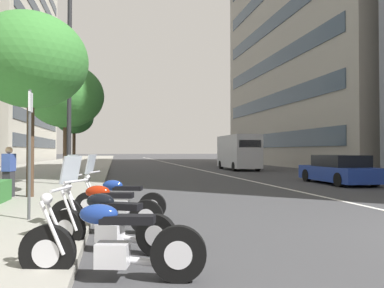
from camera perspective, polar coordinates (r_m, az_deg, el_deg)
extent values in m
cube|color=gray|center=(35.34, -19.97, -3.41)|extent=(160.00, 9.17, 0.15)
cube|color=silver|center=(40.56, -1.96, -3.27)|extent=(110.00, 0.16, 0.01)
cylinder|color=black|center=(4.92, -21.28, -15.25)|extent=(0.28, 0.67, 0.66)
cylinder|color=silver|center=(4.92, -21.28, -15.25)|extent=(0.21, 0.35, 0.33)
cylinder|color=black|center=(4.55, -2.08, -16.51)|extent=(0.28, 0.67, 0.66)
cylinder|color=silver|center=(4.55, -2.08, -16.51)|extent=(0.21, 0.35, 0.33)
cube|color=silver|center=(4.68, -12.09, -16.26)|extent=(0.34, 0.43, 0.28)
cube|color=black|center=(4.55, -9.83, -11.34)|extent=(0.37, 0.67, 0.10)
ellipsoid|color=navy|center=(4.62, -14.14, -10.40)|extent=(0.34, 0.50, 0.24)
cylinder|color=silver|center=(4.76, -20.70, -11.97)|extent=(0.12, 0.32, 0.64)
cylinder|color=silver|center=(4.89, -20.04, -11.69)|extent=(0.12, 0.32, 0.64)
cylinder|color=silver|center=(4.73, -19.43, -6.49)|extent=(0.59, 0.18, 0.04)
sphere|color=silver|center=(4.81, -21.45, -7.82)|extent=(0.14, 0.14, 0.14)
cylinder|color=silver|center=(4.79, -8.25, -17.38)|extent=(0.25, 0.69, 0.16)
cylinder|color=black|center=(6.35, -18.62, -12.24)|extent=(0.40, 0.60, 0.62)
cylinder|color=silver|center=(6.35, -18.62, -12.24)|extent=(0.26, 0.33, 0.31)
cylinder|color=black|center=(5.62, -5.50, -13.76)|extent=(0.40, 0.60, 0.62)
cylinder|color=silver|center=(5.62, -5.50, -13.76)|extent=(0.26, 0.33, 0.31)
cube|color=silver|center=(5.96, -12.48, -13.18)|extent=(0.41, 0.46, 0.28)
cube|color=black|center=(5.80, -10.90, -9.35)|extent=(0.50, 0.67, 0.10)
ellipsoid|color=black|center=(5.96, -13.90, -8.53)|extent=(0.43, 0.52, 0.24)
cylinder|color=silver|center=(6.20, -18.37, -9.65)|extent=(0.19, 0.30, 0.64)
cylinder|color=silver|center=(6.31, -17.63, -9.50)|extent=(0.19, 0.30, 0.64)
cylinder|color=silver|center=(6.16, -17.36, -5.46)|extent=(0.54, 0.32, 0.04)
sphere|color=silver|center=(6.27, -18.73, -6.47)|extent=(0.14, 0.14, 0.14)
cube|color=#B2BCC6|center=(6.21, -18.11, -3.76)|extent=(0.44, 0.32, 0.44)
cylinder|color=silver|center=(5.97, -9.39, -14.22)|extent=(0.41, 0.64, 0.16)
cylinder|color=black|center=(7.47, -18.64, -10.47)|extent=(0.28, 0.64, 0.63)
cylinder|color=silver|center=(7.47, -18.64, -10.47)|extent=(0.21, 0.34, 0.32)
cylinder|color=black|center=(7.07, -7.02, -11.06)|extent=(0.28, 0.64, 0.63)
cylinder|color=silver|center=(7.07, -7.02, -11.06)|extent=(0.21, 0.34, 0.32)
cube|color=silver|center=(7.24, -13.00, -10.93)|extent=(0.35, 0.43, 0.28)
cube|color=black|center=(7.13, -11.58, -7.71)|extent=(0.38, 0.67, 0.10)
ellipsoid|color=#991E0A|center=(7.22, -14.29, -7.14)|extent=(0.35, 0.51, 0.24)
cylinder|color=silver|center=(7.34, -18.24, -8.23)|extent=(0.12, 0.32, 0.64)
cylinder|color=silver|center=(7.47, -17.85, -8.11)|extent=(0.12, 0.32, 0.64)
cylinder|color=silver|center=(7.33, -17.44, -4.68)|extent=(0.59, 0.19, 0.04)
sphere|color=silver|center=(7.40, -18.75, -5.57)|extent=(0.14, 0.14, 0.14)
cube|color=#B2BCC6|center=(7.36, -18.16, -3.26)|extent=(0.46, 0.23, 0.44)
cylinder|color=silver|center=(7.32, -10.54, -11.72)|extent=(0.26, 0.69, 0.16)
cylinder|color=black|center=(8.87, -15.70, -9.06)|extent=(0.29, 0.62, 0.61)
cylinder|color=silver|center=(8.87, -15.70, -9.06)|extent=(0.21, 0.33, 0.31)
cylinder|color=black|center=(8.46, -6.10, -9.48)|extent=(0.29, 0.62, 0.61)
cylinder|color=silver|center=(8.46, -6.10, -9.48)|extent=(0.21, 0.33, 0.31)
cube|color=silver|center=(8.64, -11.02, -9.40)|extent=(0.36, 0.44, 0.28)
cube|color=black|center=(8.54, -9.84, -6.69)|extent=(0.40, 0.68, 0.10)
ellipsoid|color=navy|center=(8.63, -12.09, -6.23)|extent=(0.36, 0.51, 0.24)
cylinder|color=silver|center=(8.74, -15.36, -7.16)|extent=(0.13, 0.32, 0.64)
cylinder|color=silver|center=(8.87, -15.04, -7.07)|extent=(0.13, 0.32, 0.64)
cylinder|color=silver|center=(8.74, -14.69, -4.18)|extent=(0.58, 0.21, 0.04)
sphere|color=silver|center=(8.81, -15.80, -4.93)|extent=(0.14, 0.14, 0.14)
cube|color=#B2BCC6|center=(8.77, -15.30, -2.99)|extent=(0.46, 0.24, 0.44)
cylinder|color=silver|center=(8.72, -8.96, -10.05)|extent=(0.29, 0.68, 0.16)
cube|color=navy|center=(18.86, 21.52, -4.24)|extent=(4.56, 2.01, 0.67)
cube|color=black|center=(18.68, 21.80, -2.42)|extent=(2.48, 1.78, 0.54)
cylinder|color=black|center=(19.76, 17.22, -4.62)|extent=(0.63, 0.24, 0.62)
cylinder|color=black|center=(20.57, 21.40, -4.46)|extent=(0.63, 0.24, 0.62)
cylinder|color=black|center=(17.17, 21.68, -5.13)|extent=(0.63, 0.24, 0.62)
cylinder|color=black|center=(18.09, 26.24, -4.89)|extent=(0.63, 0.24, 0.62)
cube|color=#B7B7BC|center=(30.67, 7.11, -1.13)|extent=(5.88, 2.19, 2.61)
cube|color=black|center=(27.92, 8.91, 0.05)|extent=(0.08, 1.73, 0.56)
cylinder|color=black|center=(32.33, 4.48, -3.19)|extent=(0.73, 0.28, 0.72)
cylinder|color=black|center=(32.86, 7.62, -3.15)|extent=(0.73, 0.28, 0.72)
cylinder|color=black|center=(28.52, 6.54, -3.47)|extent=(0.73, 0.28, 0.72)
cylinder|color=black|center=(29.12, 10.05, -3.41)|extent=(0.73, 0.28, 0.72)
cylinder|color=#47494C|center=(8.28, -23.70, -1.47)|extent=(0.06, 0.06, 2.65)
cube|color=silver|center=(8.34, -23.54, 5.94)|extent=(0.32, 0.02, 0.40)
cylinder|color=#232326|center=(16.66, -18.32, 9.79)|extent=(0.18, 0.18, 9.05)
cube|color=gold|center=(16.28, -18.47, 9.25)|extent=(0.56, 0.03, 1.10)
cube|color=gold|center=(16.96, -18.19, 8.83)|extent=(0.56, 0.03, 1.10)
cylinder|color=#473323|center=(12.36, -23.58, -0.76)|extent=(0.22, 0.22, 2.89)
ellipsoid|color=#387A33|center=(12.67, -23.48, 11.67)|extent=(3.43, 3.43, 2.91)
cylinder|color=#473323|center=(19.30, -18.89, -1.11)|extent=(0.22, 0.22, 2.74)
ellipsoid|color=#387A33|center=(19.49, -18.84, 7.04)|extent=(3.72, 3.72, 3.16)
cylinder|color=#473323|center=(27.77, -17.68, -1.06)|extent=(0.22, 0.22, 2.78)
ellipsoid|color=#2D6B2D|center=(27.87, -17.65, 3.90)|extent=(2.72, 2.72, 2.31)
cube|color=#2D2D33|center=(12.61, -26.33, -5.54)|extent=(0.36, 0.30, 0.78)
cube|color=#33478C|center=(12.58, -26.31, -2.56)|extent=(0.44, 0.33, 0.54)
sphere|color=tan|center=(12.57, -26.29, -0.86)|extent=(0.21, 0.21, 0.21)
cube|color=gray|center=(47.84, 24.36, 17.52)|extent=(28.69, 21.20, 33.49)
cube|color=#384756|center=(40.02, 12.11, 0.55)|extent=(25.82, 0.08, 1.50)
cube|color=#384756|center=(40.35, 12.09, 6.40)|extent=(25.82, 0.08, 1.50)
cube|color=#384756|center=(41.09, 12.07, 12.10)|extent=(25.82, 0.08, 1.50)
cube|color=#384756|center=(42.21, 12.04, 17.55)|extent=(25.82, 0.08, 1.50)
cube|color=#2D3842|center=(57.43, -22.35, 0.23)|extent=(28.45, 0.08, 1.50)
cube|color=#2D3842|center=(57.57, -22.33, 3.22)|extent=(28.45, 0.08, 1.50)
cube|color=#2D3842|center=(57.87, -22.31, 6.19)|extent=(28.45, 0.08, 1.50)
cube|color=#2D3842|center=(58.32, -22.29, 9.12)|extent=(28.45, 0.08, 1.50)
cube|color=#2D3842|center=(58.92, -22.27, 11.99)|extent=(28.45, 0.08, 1.50)
cube|color=#2D3842|center=(59.67, -22.24, 14.80)|extent=(28.45, 0.08, 1.50)
cube|color=#2D3842|center=(60.56, -22.22, 17.54)|extent=(28.45, 0.08, 1.50)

